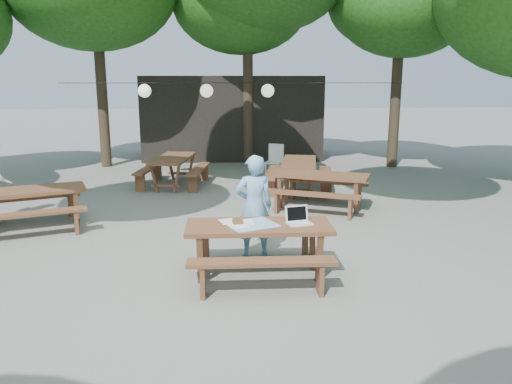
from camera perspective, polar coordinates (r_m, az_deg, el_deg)
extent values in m
plane|color=slate|center=(7.79, -5.60, -7.57)|extent=(80.00, 80.00, 0.00)
cube|color=black|center=(17.85, -2.74, 8.61)|extent=(6.00, 3.00, 2.80)
cube|color=brown|center=(6.87, 0.33, -3.98)|extent=(2.00, 0.80, 0.06)
cube|color=brown|center=(6.35, 0.69, -8.01)|extent=(1.90, 0.28, 0.05)
cube|color=brown|center=(7.57, 0.02, -4.51)|extent=(1.90, 0.28, 0.05)
cube|color=brown|center=(6.99, 0.32, -6.92)|extent=(1.70, 0.70, 0.69)
cube|color=brown|center=(9.94, -24.73, 0.10)|extent=(2.15, 1.47, 0.06)
cube|color=brown|center=(9.37, -24.54, -2.30)|extent=(1.87, 0.95, 0.05)
cube|color=brown|center=(10.64, -24.62, -0.61)|extent=(1.87, 0.95, 0.05)
cube|color=brown|center=(10.03, -24.53, -1.99)|extent=(1.84, 1.27, 0.69)
cube|color=brown|center=(10.60, 7.35, 1.92)|extent=(2.15, 1.49, 0.06)
cube|color=brown|center=(10.04, 6.56, -0.26)|extent=(1.87, 0.97, 0.05)
cube|color=brown|center=(11.28, 7.98, 1.16)|extent=(1.87, 0.97, 0.05)
cube|color=brown|center=(10.68, 7.30, -0.06)|extent=(1.84, 1.29, 0.69)
cube|color=brown|center=(12.95, -9.47, 3.82)|extent=(1.07, 2.09, 0.06)
cube|color=brown|center=(12.85, -6.61, 2.62)|extent=(0.54, 1.92, 0.05)
cube|color=brown|center=(13.17, -12.17, 2.66)|extent=(0.54, 1.92, 0.05)
cube|color=brown|center=(13.01, -9.41, 2.19)|extent=(0.93, 1.78, 0.69)
cube|color=brown|center=(12.22, 4.95, 3.42)|extent=(1.13, 2.11, 0.06)
cube|color=brown|center=(12.27, 7.97, 2.10)|extent=(0.60, 1.92, 0.05)
cube|color=brown|center=(12.30, 1.90, 2.25)|extent=(0.60, 1.92, 0.05)
cube|color=brown|center=(12.29, 4.92, 1.69)|extent=(0.98, 1.79, 0.69)
imported|color=#7FB5E7|center=(7.65, -0.21, -1.64)|extent=(0.62, 0.44, 1.59)
cube|color=white|center=(14.12, 2.08, 3.41)|extent=(0.57, 0.57, 0.04)
cube|color=white|center=(14.27, 2.32, 4.56)|extent=(0.42, 0.20, 0.48)
cube|color=white|center=(14.15, 2.08, 2.57)|extent=(0.55, 0.55, 0.38)
cube|color=white|center=(6.90, 5.00, -3.62)|extent=(0.38, 0.31, 0.02)
cube|color=white|center=(6.97, 4.66, -2.45)|extent=(0.33, 0.14, 0.23)
cube|color=black|center=(6.97, 4.68, -2.47)|extent=(0.28, 0.11, 0.19)
cube|color=teal|center=(6.86, -0.54, -3.72)|extent=(0.82, 0.77, 0.01)
cube|color=white|center=(6.79, -2.09, -3.85)|extent=(0.33, 0.36, 0.00)
cube|color=white|center=(6.93, -1.15, -3.48)|extent=(0.24, 0.32, 0.00)
cube|color=white|center=(6.97, -3.22, -3.38)|extent=(0.29, 0.35, 0.00)
cube|color=brown|center=(6.86, -2.12, -3.37)|extent=(0.15, 0.12, 0.06)
cylinder|color=black|center=(13.30, -2.60, 12.35)|extent=(9.00, 0.02, 0.02)
sphere|color=white|center=(13.47, -12.62, 11.22)|extent=(0.34, 0.34, 0.34)
sphere|color=white|center=(13.31, -5.67, 11.44)|extent=(0.34, 0.34, 0.34)
sphere|color=white|center=(13.34, 1.35, 11.50)|extent=(0.34, 0.34, 0.34)
cylinder|color=#2D2319|center=(16.26, -17.27, 11.85)|extent=(0.32, 0.32, 5.18)
cylinder|color=#2D2319|center=(16.31, -0.93, 12.37)|extent=(0.32, 0.32, 5.16)
cylinder|color=#2D2319|center=(16.15, 15.72, 11.35)|extent=(0.32, 0.32, 4.85)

